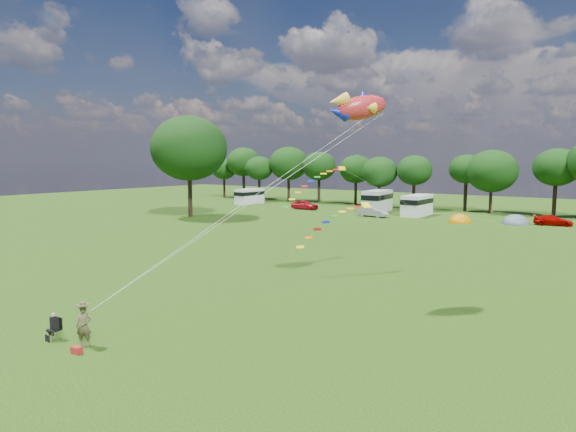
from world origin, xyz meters
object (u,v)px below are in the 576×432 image
Objects in this scene: big_tree at (189,148)px; campervan_a at (250,196)px; car_b at (373,212)px; tent_orange at (460,222)px; car_a at (305,205)px; camp_chair at (55,323)px; campervan_b at (377,200)px; campervan_c at (417,205)px; kite_flyer at (84,326)px; fish_kite at (357,107)px; tent_greyblue at (515,224)px; car_c at (553,220)px.

big_tree is 2.44× the size of campervan_a.
tent_orange is at bearing -80.29° from car_b.
car_a reaches higher than camp_chair.
big_tree is 20.85m from campervan_a.
car_b is at bearing -165.06° from campervan_b.
campervan_c is (29.59, -0.22, 0.10)m from campervan_a.
tent_orange is 2.54× the size of camp_chair.
campervan_a is 1.84× the size of tent_orange.
tent_orange is at bearing 52.88° from kite_flyer.
car_a is 0.75× the size of campervan_c.
fish_kite reaches higher than car_b.
camp_chair is 17.39m from fish_kite.
campervan_b is 55.67m from camp_chair.
camp_chair is at bearing -99.89° from tent_greyblue.
big_tree is 31.44m from campervan_c.
fish_kite is (11.39, -40.36, 8.71)m from campervan_c.
big_tree is at bearing 92.90° from fish_kite.
campervan_a reaches higher than car_a.
campervan_b is 1.92× the size of tent_greyblue.
big_tree is 45.90m from kite_flyer.
kite_flyer is at bearing -91.78° from tent_orange.
tent_orange is (36.52, -4.38, -1.38)m from campervan_a.
tent_greyblue is at bearing -90.87° from car_a.
campervan_c is 1.96× the size of tent_orange.
tent_greyblue is at bearing 99.32° from car_c.
car_a is 10.95m from campervan_b.
camp_chair is (-8.87, -50.88, 0.67)m from tent_greyblue.
tent_greyblue is at bearing -73.52° from car_b.
tent_greyblue is at bearing 24.20° from big_tree.
car_a is at bearing 108.32° from camp_chair.
camp_chair reaches higher than tent_orange.
car_c is 1.17× the size of tent_greyblue.
car_b is 0.59× the size of campervan_b.
tent_orange is at bearing -94.25° from campervan_a.
camp_chair is at bearing -177.22° from fish_kite.
car_b is at bearing 34.52° from big_tree.
big_tree is at bearing 104.19° from car_c.
campervan_a is 4.67× the size of camp_chair.
fish_kite reaches higher than campervan_a.
camp_chair is at bearing 156.87° from car_c.
car_b is at bearing -103.40° from car_a.
fish_kite reaches higher than camp_chair.
tent_greyblue is 39.84m from fish_kite.
fish_kite reaches higher than car_c.
fish_kite is (15.69, -35.65, 9.54)m from car_b.
camp_chair is at bearing -158.89° from car_a.
tent_orange is 48.33m from kite_flyer.
campervan_c is at bearing 90.27° from camp_chair.
car_b is 21.08m from car_c.
camp_chair is at bearing -174.14° from campervan_b.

